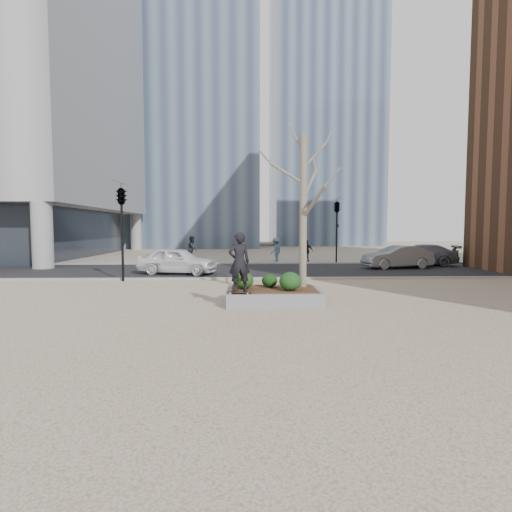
{
  "coord_description": "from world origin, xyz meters",
  "views": [
    {
      "loc": [
        0.01,
        -12.81,
        2.44
      ],
      "look_at": [
        0.5,
        2.0,
        1.4
      ],
      "focal_mm": 28.0,
      "sensor_mm": 36.0,
      "label": 1
    }
  ],
  "objects_px": {
    "police_car": "(177,261)",
    "skateboarder": "(239,262)",
    "skateboard": "(239,293)",
    "planter": "(273,296)"
  },
  "relations": [
    {
      "from": "skateboarder",
      "to": "planter",
      "type": "bearing_deg",
      "value": -154.2
    },
    {
      "from": "police_car",
      "to": "skateboarder",
      "type": "bearing_deg",
      "value": -147.27
    },
    {
      "from": "skateboard",
      "to": "police_car",
      "type": "distance_m",
      "value": 9.75
    },
    {
      "from": "skateboard",
      "to": "skateboarder",
      "type": "height_order",
      "value": "skateboarder"
    },
    {
      "from": "skateboard",
      "to": "police_car",
      "type": "bearing_deg",
      "value": 117.04
    },
    {
      "from": "skateboarder",
      "to": "police_car",
      "type": "relative_size",
      "value": 0.43
    },
    {
      "from": "skateboarder",
      "to": "skateboard",
      "type": "bearing_deg",
      "value": 180.0
    },
    {
      "from": "planter",
      "to": "skateboard",
      "type": "relative_size",
      "value": 3.85
    },
    {
      "from": "skateboard",
      "to": "police_car",
      "type": "height_order",
      "value": "police_car"
    },
    {
      "from": "planter",
      "to": "police_car",
      "type": "height_order",
      "value": "police_car"
    }
  ]
}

